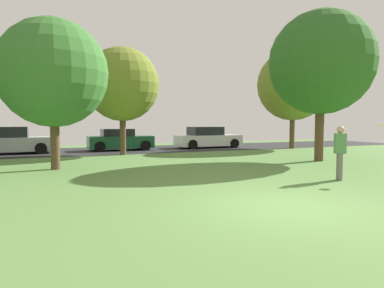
# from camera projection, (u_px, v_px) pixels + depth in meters

# --- Properties ---
(ground_plane) EXTENTS (44.00, 44.00, 0.00)m
(ground_plane) POSITION_uv_depth(u_px,v_px,m) (287.00, 207.00, 7.05)
(ground_plane) COLOR #5B8442
(road_strip) EXTENTS (44.00, 6.40, 0.01)m
(road_strip) POSITION_uv_depth(u_px,v_px,m) (125.00, 150.00, 21.71)
(road_strip) COLOR #28282B
(road_strip) RESTS_ON ground_plane
(maple_tree_near) EXTENTS (4.69, 4.69, 6.83)m
(maple_tree_near) POSITION_uv_depth(u_px,v_px,m) (321.00, 63.00, 15.20)
(maple_tree_near) COLOR brown
(maple_tree_near) RESTS_ON ground_plane
(birch_tree_lone) EXTENTS (4.02, 4.02, 5.86)m
(birch_tree_lone) POSITION_uv_depth(u_px,v_px,m) (122.00, 84.00, 18.21)
(birch_tree_lone) COLOR brown
(birch_tree_lone) RESTS_ON ground_plane
(oak_tree_left) EXTENTS (4.03, 4.03, 5.63)m
(oak_tree_left) POSITION_uv_depth(u_px,v_px,m) (53.00, 73.00, 12.48)
(oak_tree_left) COLOR brown
(oak_tree_left) RESTS_ON ground_plane
(maple_tree_far) EXTENTS (4.82, 4.82, 6.73)m
(maple_tree_far) POSITION_uv_depth(u_px,v_px,m) (293.00, 85.00, 22.75)
(maple_tree_far) COLOR brown
(maple_tree_far) RESTS_ON ground_plane
(person_catcher) EXTENTS (0.39, 0.35, 1.67)m
(person_catcher) POSITION_uv_depth(u_px,v_px,m) (340.00, 150.00, 10.25)
(person_catcher) COLOR slate
(person_catcher) RESTS_ON ground_plane
(frisbee_disc) EXTENTS (0.32, 0.32, 0.03)m
(frisbee_disc) POSITION_uv_depth(u_px,v_px,m) (382.00, 125.00, 10.05)
(frisbee_disc) COLOR yellow
(parked_car_silver) EXTENTS (4.17, 2.12, 1.53)m
(parked_car_silver) POSITION_uv_depth(u_px,v_px,m) (12.00, 141.00, 19.06)
(parked_car_silver) COLOR #B7B7BC
(parked_car_silver) RESTS_ON ground_plane
(parked_car_green) EXTENTS (4.03, 1.92, 1.37)m
(parked_car_green) POSITION_uv_depth(u_px,v_px,m) (120.00, 140.00, 21.46)
(parked_car_green) COLOR #195633
(parked_car_green) RESTS_ON ground_plane
(parked_car_white) EXTENTS (4.56, 2.09, 1.48)m
(parked_car_white) POSITION_uv_depth(u_px,v_px,m) (207.00, 138.00, 23.62)
(parked_car_white) COLOR white
(parked_car_white) RESTS_ON ground_plane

